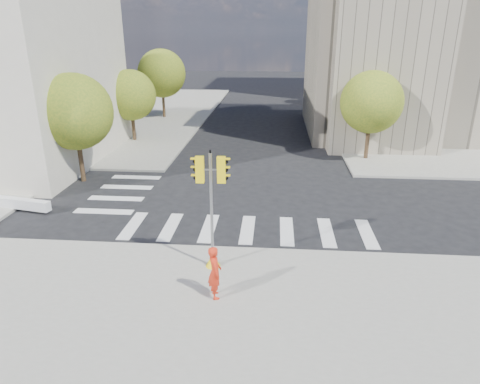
% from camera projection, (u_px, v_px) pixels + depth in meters
% --- Properties ---
extents(ground, '(160.00, 160.00, 0.00)m').
position_uv_depth(ground, '(252.00, 212.00, 21.53)').
color(ground, black).
rests_on(ground, ground).
extents(sidewalk_near, '(30.00, 14.00, 0.15)m').
position_uv_depth(sidewalk_near, '(229.00, 375.00, 11.25)').
color(sidewalk_near, gray).
rests_on(sidewalk_near, ground).
extents(sidewalk_far_right, '(28.00, 40.00, 0.15)m').
position_uv_depth(sidewalk_far_right, '(459.00, 118.00, 44.23)').
color(sidewalk_far_right, gray).
rests_on(sidewalk_far_right, ground).
extents(sidewalk_far_left, '(28.00, 40.00, 0.15)m').
position_uv_depth(sidewalk_far_left, '(85.00, 113.00, 47.27)').
color(sidewalk_far_left, gray).
rests_on(sidewalk_far_left, ground).
extents(civic_building, '(26.00, 16.00, 19.39)m').
position_uv_depth(civic_building, '(452.00, 48.00, 35.61)').
color(civic_building, gray).
rests_on(civic_building, ground).
extents(tree_lw_near, '(4.40, 4.40, 6.41)m').
position_uv_depth(tree_lw_near, '(74.00, 112.00, 24.57)').
color(tree_lw_near, '#382616').
rests_on(tree_lw_near, ground).
extents(tree_lw_mid, '(4.00, 4.00, 5.77)m').
position_uv_depth(tree_lw_mid, '(131.00, 95.00, 34.05)').
color(tree_lw_mid, '#382616').
rests_on(tree_lw_mid, ground).
extents(tree_lw_far, '(4.80, 4.80, 6.95)m').
position_uv_depth(tree_lw_far, '(162.00, 73.00, 43.10)').
color(tree_lw_far, '#382616').
rests_on(tree_lw_far, ground).
extents(tree_re_near, '(4.20, 4.20, 6.16)m').
position_uv_depth(tree_re_near, '(372.00, 102.00, 28.85)').
color(tree_re_near, '#382616').
rests_on(tree_re_near, ground).
extents(tree_re_mid, '(4.60, 4.60, 6.66)m').
position_uv_depth(tree_re_mid, '(345.00, 79.00, 39.94)').
color(tree_re_mid, '#382616').
rests_on(tree_re_mid, ground).
extents(tree_re_far, '(4.00, 4.00, 5.88)m').
position_uv_depth(tree_re_far, '(330.00, 73.00, 51.30)').
color(tree_re_far, '#382616').
rests_on(tree_re_far, ground).
extents(lamp_near, '(0.35, 0.18, 8.11)m').
position_uv_depth(lamp_near, '(368.00, 87.00, 32.36)').
color(lamp_near, black).
rests_on(lamp_near, sidewalk_far_right).
extents(lamp_far, '(0.35, 0.18, 8.11)m').
position_uv_depth(lamp_far, '(342.00, 71.00, 45.41)').
color(lamp_far, black).
rests_on(lamp_far, sidewalk_far_right).
extents(traffic_signal, '(1.07, 0.56, 4.57)m').
position_uv_depth(traffic_signal, '(212.00, 220.00, 15.66)').
color(traffic_signal, yellow).
rests_on(traffic_signal, sidewalk_near).
extents(photographer, '(0.63, 0.78, 1.87)m').
position_uv_depth(photographer, '(215.00, 272.00, 14.16)').
color(photographer, red).
rests_on(photographer, sidewalk_near).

